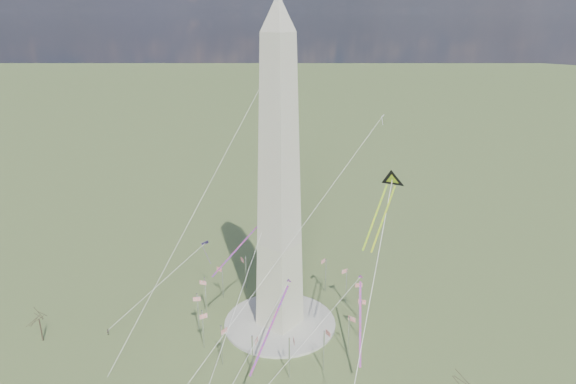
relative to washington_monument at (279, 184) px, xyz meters
The scene contains 13 objects.
ground 47.95m from the washington_monument, ahead, with size 2000.00×2000.00×0.00m, color #476130.
plaza 47.55m from the washington_monument, ahead, with size 36.00×36.00×0.80m, color #B0ACA1.
washington_monument is the anchor object (origin of this frame).
flagpole_ring 40.68m from the washington_monument, 169.63° to the right, with size 54.40×54.40×13.00m.
tree_far 83.82m from the washington_monument, 134.60° to the right, with size 6.40×6.40×11.20m.
person_west 71.76m from the washington_monument, 135.47° to the right, with size 0.96×0.75×1.97m, color gray.
kite_delta_black 34.89m from the washington_monument, ahead, with size 8.35×19.77×16.12m.
kite_diamond_purple 44.28m from the washington_monument, behind, with size 2.46×3.21×9.36m.
kite_streamer_left 36.82m from the washington_monument, 52.63° to the right, with size 6.85×23.47×16.35m.
kite_streamer_mid 18.50m from the washington_monument, 145.37° to the right, with size 4.80×22.85×15.74m.
kite_streamer_right 42.69m from the washington_monument, ahead, with size 13.71×20.47×16.07m.
kite_small_red 61.22m from the washington_monument, 136.08° to the left, with size 1.72×1.82×5.12m.
kite_small_white 50.59m from the washington_monument, 81.88° to the left, with size 1.48×1.31×3.95m.
Camera 1 is at (90.96, -110.24, 96.02)m, focal length 32.00 mm.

